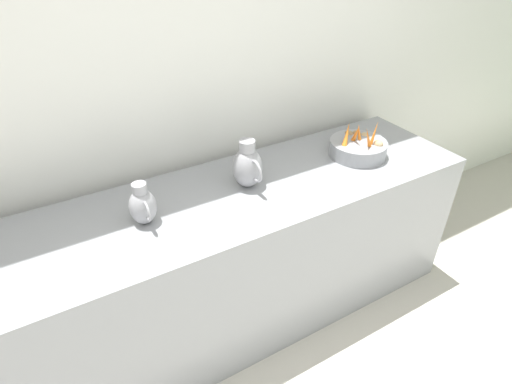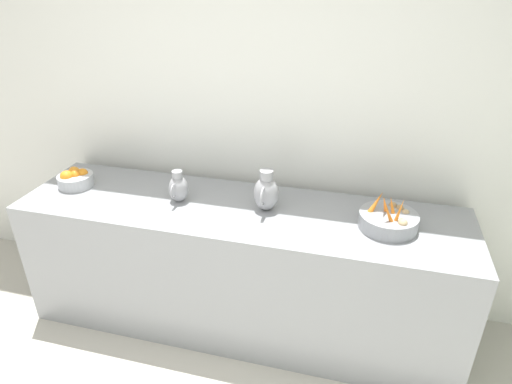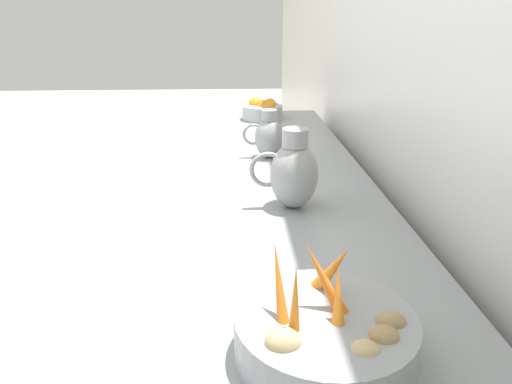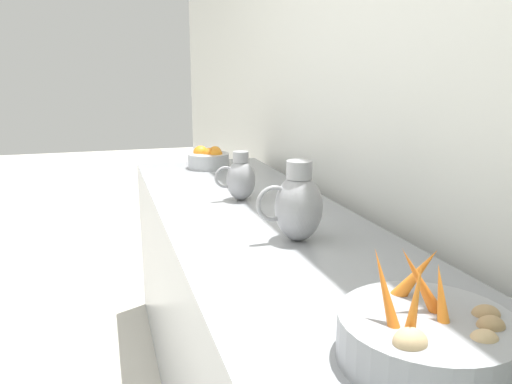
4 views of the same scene
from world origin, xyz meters
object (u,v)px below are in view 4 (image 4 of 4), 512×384
Objects in this scene: vegetable_colander at (427,337)px; metal_pitcher_short at (240,178)px; orange_bowl at (209,159)px; metal_pitcher_tall at (298,205)px.

vegetable_colander reaches higher than metal_pitcher_short.
vegetable_colander is 1.25m from metal_pitcher_short.
orange_bowl is 0.90× the size of metal_pitcher_tall.
orange_bowl is at bearing -90.55° from vegetable_colander.
vegetable_colander reaches higher than orange_bowl.
metal_pitcher_short is (0.00, -1.25, 0.04)m from vegetable_colander.
metal_pitcher_short is at bearing -86.37° from metal_pitcher_tall.
metal_pitcher_tall is (-0.03, -0.70, 0.06)m from vegetable_colander.
vegetable_colander is 0.71m from metal_pitcher_tall.
vegetable_colander is 1.42× the size of orange_bowl.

